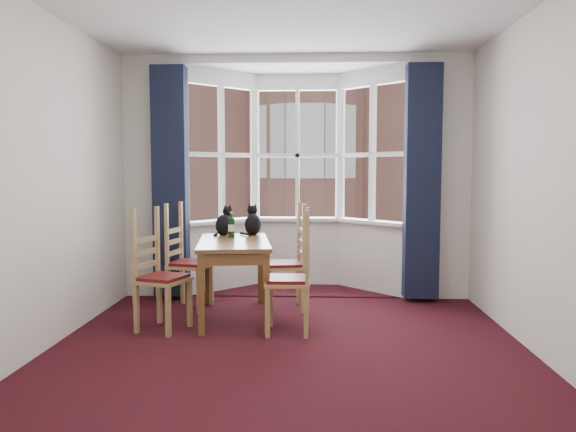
# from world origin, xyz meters

# --- Properties ---
(floor) EXTENTS (4.50, 4.50, 0.00)m
(floor) POSITION_xyz_m (0.00, 0.00, 0.00)
(floor) COLOR black
(floor) RESTS_ON ground
(wall_left) EXTENTS (0.00, 4.50, 4.50)m
(wall_left) POSITION_xyz_m (-2.00, 0.00, 1.40)
(wall_left) COLOR silver
(wall_left) RESTS_ON floor
(wall_right) EXTENTS (0.00, 4.50, 4.50)m
(wall_right) POSITION_xyz_m (2.00, 0.00, 1.40)
(wall_right) COLOR silver
(wall_right) RESTS_ON floor
(wall_near) EXTENTS (4.00, 0.00, 4.00)m
(wall_near) POSITION_xyz_m (0.00, -2.25, 1.40)
(wall_near) COLOR silver
(wall_near) RESTS_ON floor
(wall_back_pier_left) EXTENTS (0.70, 0.12, 2.80)m
(wall_back_pier_left) POSITION_xyz_m (-1.65, 2.25, 1.40)
(wall_back_pier_left) COLOR silver
(wall_back_pier_left) RESTS_ON floor
(wall_back_pier_right) EXTENTS (0.70, 0.12, 2.80)m
(wall_back_pier_right) POSITION_xyz_m (1.65, 2.25, 1.40)
(wall_back_pier_right) COLOR silver
(wall_back_pier_right) RESTS_ON floor
(bay_window) EXTENTS (2.76, 0.94, 2.80)m
(bay_window) POSITION_xyz_m (0.00, 2.75, 1.40)
(bay_window) COLOR white
(bay_window) RESTS_ON floor
(curtain_left) EXTENTS (0.38, 0.22, 2.60)m
(curtain_left) POSITION_xyz_m (-1.42, 2.07, 1.35)
(curtain_left) COLOR #171C33
(curtain_left) RESTS_ON floor
(curtain_right) EXTENTS (0.38, 0.22, 2.60)m
(curtain_right) POSITION_xyz_m (1.42, 2.07, 1.35)
(curtain_right) COLOR #171C33
(curtain_right) RESTS_ON floor
(dining_table) EXTENTS (0.86, 1.36, 0.78)m
(dining_table) POSITION_xyz_m (-0.59, 1.29, 0.67)
(dining_table) COLOR brown
(dining_table) RESTS_ON floor
(chair_left_near) EXTENTS (0.52, 0.53, 0.92)m
(chair_left_near) POSITION_xyz_m (-1.27, 0.84, 0.47)
(chair_left_near) COLOR tan
(chair_left_near) RESTS_ON floor
(chair_left_far) EXTENTS (0.47, 0.49, 0.92)m
(chair_left_far) POSITION_xyz_m (-1.20, 1.64, 0.47)
(chair_left_far) COLOR tan
(chair_left_far) RESTS_ON floor
(chair_right_near) EXTENTS (0.40, 0.42, 0.92)m
(chair_right_near) POSITION_xyz_m (0.07, 0.78, 0.47)
(chair_right_near) COLOR tan
(chair_right_near) RESTS_ON floor
(chair_right_far) EXTENTS (0.47, 0.48, 0.92)m
(chair_right_far) POSITION_xyz_m (-0.01, 1.63, 0.47)
(chair_right_far) COLOR tan
(chair_right_far) RESTS_ON floor
(cat_left) EXTENTS (0.25, 0.29, 0.34)m
(cat_left) POSITION_xyz_m (-0.76, 1.75, 0.91)
(cat_left) COLOR black
(cat_left) RESTS_ON dining_table
(cat_right) EXTENTS (0.22, 0.28, 0.35)m
(cat_right) POSITION_xyz_m (-0.45, 1.80, 0.91)
(cat_right) COLOR black
(cat_right) RESTS_ON dining_table
(wine_bottle) EXTENTS (0.07, 0.07, 0.27)m
(wine_bottle) POSITION_xyz_m (-0.65, 1.54, 0.90)
(wine_bottle) COLOR black
(wine_bottle) RESTS_ON dining_table
(candle_tall) EXTENTS (0.06, 0.06, 0.12)m
(candle_tall) POSITION_xyz_m (-0.84, 2.60, 0.93)
(candle_tall) COLOR white
(candle_tall) RESTS_ON bay_window
(street) EXTENTS (80.00, 80.00, 0.00)m
(street) POSITION_xyz_m (0.00, 32.25, -6.00)
(street) COLOR #333335
(street) RESTS_ON ground
(tenement_building) EXTENTS (18.40, 7.80, 15.20)m
(tenement_building) POSITION_xyz_m (0.00, 14.01, 1.60)
(tenement_building) COLOR #8F5849
(tenement_building) RESTS_ON street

